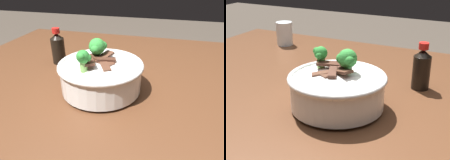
# 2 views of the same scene
# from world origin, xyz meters

# --- Properties ---
(dining_table) EXTENTS (1.30, 1.08, 0.80)m
(dining_table) POSITION_xyz_m (0.00, 0.00, 0.71)
(dining_table) COLOR #56331E
(dining_table) RESTS_ON ground
(rice_bowl) EXTENTS (0.24, 0.24, 0.15)m
(rice_bowl) POSITION_xyz_m (-0.08, 0.04, 0.86)
(rice_bowl) COLOR white
(rice_bowl) RESTS_ON dining_table
(soy_sauce_bottle) EXTENTS (0.05, 0.05, 0.13)m
(soy_sauce_bottle) POSITION_xyz_m (-0.23, -0.18, 0.86)
(soy_sauce_bottle) COLOR black
(soy_sauce_bottle) RESTS_ON dining_table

